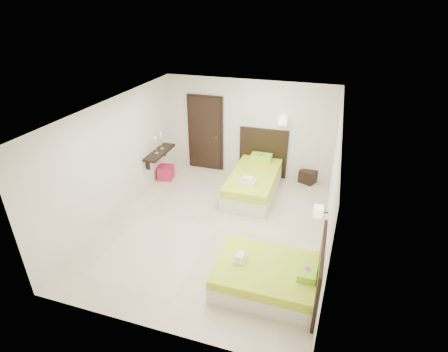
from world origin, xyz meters
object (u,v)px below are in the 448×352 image
(bed_double, at_px, (271,276))
(bed_single, at_px, (254,180))
(nightstand, at_px, (308,176))
(ottoman, at_px, (166,173))

(bed_double, bearing_deg, bed_single, 107.96)
(nightstand, bearing_deg, bed_single, -118.91)
(bed_double, bearing_deg, ottoman, 138.07)
(bed_single, bearing_deg, ottoman, -179.24)
(bed_single, xyz_separation_m, bed_double, (1.02, -3.14, -0.07))
(bed_single, relative_size, nightstand, 5.54)
(bed_single, relative_size, bed_double, 1.26)
(bed_single, relative_size, ottoman, 5.82)
(bed_single, bearing_deg, bed_double, -72.04)
(bed_single, distance_m, bed_double, 3.30)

